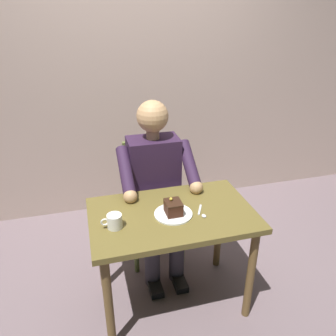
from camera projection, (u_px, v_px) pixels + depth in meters
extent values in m
plane|color=#6E5C61|center=(172.00, 299.00, 2.30)|extent=(14.00, 14.00, 0.00)
cube|color=#BAA092|center=(129.00, 49.00, 2.85)|extent=(6.40, 0.12, 3.00)
cube|color=brown|center=(172.00, 215.00, 2.00)|extent=(0.99, 0.61, 0.04)
cylinder|color=brown|center=(251.00, 274.00, 2.03)|extent=(0.05, 0.05, 0.69)
cylinder|color=brown|center=(109.00, 303.00, 1.83)|extent=(0.05, 0.05, 0.69)
cylinder|color=brown|center=(219.00, 228.00, 2.46)|extent=(0.05, 0.05, 0.69)
cylinder|color=brown|center=(101.00, 247.00, 2.26)|extent=(0.05, 0.05, 0.69)
cube|color=#596733|center=(154.00, 206.00, 2.55)|extent=(0.42, 0.42, 0.04)
cube|color=#596733|center=(148.00, 167.00, 2.61)|extent=(0.38, 0.04, 0.45)
cylinder|color=#596733|center=(183.00, 240.00, 2.53)|extent=(0.04, 0.04, 0.45)
cylinder|color=#596733|center=(136.00, 248.00, 2.44)|extent=(0.04, 0.04, 0.45)
cylinder|color=#596733|center=(170.00, 214.00, 2.84)|extent=(0.04, 0.04, 0.45)
cylinder|color=#596733|center=(128.00, 221.00, 2.76)|extent=(0.04, 0.04, 0.45)
cube|color=#2D1A34|center=(154.00, 173.00, 2.40)|extent=(0.36, 0.22, 0.54)
sphere|color=tan|center=(152.00, 116.00, 2.22)|extent=(0.22, 0.22, 0.22)
cylinder|color=tan|center=(153.00, 134.00, 2.27)|extent=(0.09, 0.09, 0.06)
cylinder|color=#2D1A34|center=(189.00, 163.00, 2.28)|extent=(0.08, 0.33, 0.26)
sphere|color=tan|center=(196.00, 187.00, 2.19)|extent=(0.09, 0.09, 0.09)
cylinder|color=#2D1A34|center=(126.00, 170.00, 2.18)|extent=(0.08, 0.33, 0.26)
sphere|color=tan|center=(130.00, 196.00, 2.09)|extent=(0.09, 0.09, 0.09)
cylinder|color=#37313C|center=(170.00, 214.00, 2.45)|extent=(0.13, 0.38, 0.14)
cylinder|color=#37313C|center=(146.00, 218.00, 2.40)|extent=(0.13, 0.38, 0.14)
cylinder|color=#37313C|center=(177.00, 254.00, 2.39)|extent=(0.11, 0.11, 0.43)
cube|color=black|center=(179.00, 280.00, 2.42)|extent=(0.09, 0.22, 0.05)
cylinder|color=#37313C|center=(152.00, 259.00, 2.35)|extent=(0.11, 0.11, 0.43)
cube|color=black|center=(155.00, 285.00, 2.38)|extent=(0.09, 0.22, 0.05)
cylinder|color=white|center=(174.00, 214.00, 1.97)|extent=(0.23, 0.23, 0.01)
cube|color=#3B1C11|center=(174.00, 208.00, 1.95)|extent=(0.09, 0.11, 0.07)
cube|color=black|center=(174.00, 202.00, 1.93)|extent=(0.09, 0.11, 0.01)
sphere|color=gold|center=(171.00, 199.00, 1.94)|extent=(0.02, 0.02, 0.02)
cylinder|color=white|center=(115.00, 221.00, 1.84)|extent=(0.08, 0.08, 0.08)
torus|color=white|center=(105.00, 222.00, 1.82)|extent=(0.05, 0.01, 0.05)
cylinder|color=black|center=(114.00, 216.00, 1.82)|extent=(0.07, 0.07, 0.01)
cube|color=silver|center=(200.00, 210.00, 2.01)|extent=(0.06, 0.10, 0.01)
ellipsoid|color=silver|center=(204.00, 216.00, 1.95)|extent=(0.03, 0.04, 0.01)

